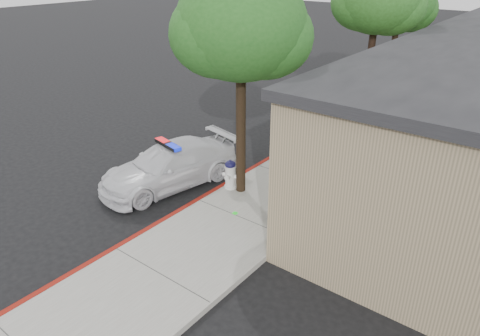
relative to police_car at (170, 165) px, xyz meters
name	(u,v)px	position (x,y,z in m)	size (l,w,h in m)	color
ground	(196,203)	(1.47, -0.39, -0.67)	(120.00, 120.00, 0.00)	black
sidewalk	(296,179)	(3.07, 2.61, -0.59)	(3.20, 60.00, 0.15)	gray
red_curb	(257,167)	(1.53, 2.61, -0.59)	(0.14, 60.00, 0.16)	maroon
police_car	(170,165)	(0.00, 0.00, 0.00)	(2.81, 4.88, 1.45)	silver
fire_hydrant	(230,174)	(1.82, 0.79, -0.06)	(0.53, 0.46, 0.92)	white
street_tree_near	(241,30)	(2.19, 0.85, 4.21)	(3.49, 3.48, 6.34)	black
street_tree_mid	(378,0)	(2.48, 9.27, 4.40)	(3.54, 3.45, 6.52)	black
street_tree_far	(401,5)	(2.22, 12.72, 3.93)	(3.16, 3.26, 5.92)	black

